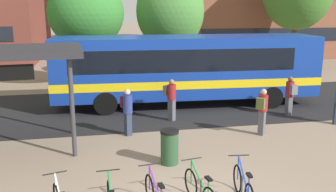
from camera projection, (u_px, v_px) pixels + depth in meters
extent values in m
cube|color=#232326|center=(148.00, 106.00, 17.41)|extent=(80.00, 7.20, 0.01)
cube|color=#14389E|center=(186.00, 66.00, 17.32)|extent=(12.11, 3.10, 2.70)
cube|color=yellow|center=(186.00, 80.00, 17.47)|extent=(12.13, 3.12, 0.36)
cube|color=black|center=(299.00, 40.00, 17.83)|extent=(1.11, 2.34, 0.40)
cube|color=black|center=(308.00, 57.00, 18.11)|extent=(0.18, 2.19, 1.40)
cube|color=black|center=(176.00, 54.00, 18.38)|extent=(9.83, 0.52, 0.97)
cube|color=black|center=(185.00, 61.00, 15.98)|extent=(9.83, 0.52, 0.97)
cylinder|color=black|center=(253.00, 87.00, 19.27)|extent=(1.01, 0.35, 1.00)
cylinder|color=black|center=(271.00, 97.00, 17.05)|extent=(1.01, 0.35, 1.00)
cylinder|color=black|center=(106.00, 91.00, 18.21)|extent=(1.01, 0.35, 1.00)
cylinder|color=black|center=(106.00, 103.00, 15.99)|extent=(1.01, 0.35, 1.00)
cylinder|color=#47474C|center=(242.00, 189.00, 8.82)|extent=(0.04, 0.04, 0.70)
cylinder|color=silver|center=(56.00, 186.00, 8.28)|extent=(0.04, 0.04, 0.65)
cylinder|color=black|center=(55.00, 173.00, 8.20)|extent=(0.51, 0.16, 0.03)
cylinder|color=#1E7F38|center=(109.00, 183.00, 8.41)|extent=(0.03, 0.03, 0.65)
cylinder|color=black|center=(108.00, 170.00, 8.34)|extent=(0.52, 0.05, 0.03)
torus|color=black|center=(149.00, 189.00, 8.81)|extent=(0.13, 0.70, 0.70)
cube|color=#702893|center=(155.00, 186.00, 8.28)|extent=(0.15, 0.92, 0.58)
cube|color=black|center=(161.00, 186.00, 7.84)|extent=(0.13, 0.23, 0.05)
cylinder|color=#702893|center=(150.00, 177.00, 8.72)|extent=(0.04, 0.04, 0.65)
cylinder|color=black|center=(149.00, 164.00, 8.64)|extent=(0.52, 0.10, 0.03)
torus|color=black|center=(191.00, 183.00, 9.12)|extent=(0.16, 0.70, 0.70)
cube|color=#1E7F38|center=(200.00, 179.00, 8.60)|extent=(0.19, 0.91, 0.58)
cylinder|color=#1E7F38|center=(208.00, 190.00, 8.22)|extent=(0.03, 0.03, 0.55)
cube|color=black|center=(209.00, 179.00, 8.16)|extent=(0.14, 0.23, 0.05)
cylinder|color=#1E7F38|center=(191.00, 171.00, 9.03)|extent=(0.04, 0.04, 0.65)
cylinder|color=black|center=(192.00, 159.00, 8.95)|extent=(0.52, 0.12, 0.03)
torus|color=black|center=(237.00, 179.00, 9.34)|extent=(0.12, 0.70, 0.70)
cube|color=#1E3DB2|center=(243.00, 176.00, 8.79)|extent=(0.13, 0.92, 0.58)
cylinder|color=#1E3DB2|center=(249.00, 186.00, 8.39)|extent=(0.03, 0.03, 0.55)
cube|color=black|center=(249.00, 175.00, 8.33)|extent=(0.12, 0.23, 0.05)
cylinder|color=#1E3DB2|center=(238.00, 167.00, 9.25)|extent=(0.04, 0.04, 0.65)
cylinder|color=black|center=(239.00, 155.00, 9.18)|extent=(0.52, 0.09, 0.03)
cylinder|color=#38383D|center=(72.00, 108.00, 11.31)|extent=(0.15, 0.15, 3.07)
cylinder|color=#38383D|center=(71.00, 92.00, 13.41)|extent=(0.15, 0.15, 3.07)
cube|color=#565660|center=(262.00, 123.00, 13.50)|extent=(0.32, 0.33, 0.90)
cylinder|color=maroon|center=(263.00, 103.00, 13.33)|extent=(0.48, 0.48, 0.58)
sphere|color=tan|center=(264.00, 92.00, 13.24)|extent=(0.22, 0.22, 0.22)
cube|color=#56602D|center=(261.00, 104.00, 13.11)|extent=(0.33, 0.32, 0.40)
cube|color=#565660|center=(289.00, 106.00, 15.95)|extent=(0.23, 0.28, 0.81)
cylinder|color=maroon|center=(290.00, 89.00, 15.78)|extent=(0.37, 0.37, 0.65)
sphere|color=brown|center=(291.00, 79.00, 15.68)|extent=(0.22, 0.22, 0.22)
cube|color=slate|center=(294.00, 90.00, 15.53)|extent=(0.30, 0.21, 0.40)
cube|color=#565660|center=(172.00, 110.00, 15.19)|extent=(0.32, 0.33, 0.89)
cylinder|color=maroon|center=(172.00, 92.00, 15.02)|extent=(0.48, 0.48, 0.60)
sphere|color=#936B4C|center=(172.00, 82.00, 14.92)|extent=(0.22, 0.22, 0.22)
cube|color=slate|center=(167.00, 90.00, 15.18)|extent=(0.33, 0.31, 0.40)
cube|color=#2D3851|center=(128.00, 124.00, 13.46)|extent=(0.27, 0.31, 0.83)
cylinder|color=navy|center=(128.00, 104.00, 13.29)|extent=(0.43, 0.43, 0.66)
sphere|color=beige|center=(127.00, 92.00, 13.18)|extent=(0.22, 0.22, 0.22)
cube|color=maroon|center=(125.00, 102.00, 13.50)|extent=(0.32, 0.26, 0.40)
cylinder|color=#284C2D|center=(170.00, 148.00, 11.01)|extent=(0.52, 0.52, 0.95)
cylinder|color=black|center=(170.00, 131.00, 10.89)|extent=(0.55, 0.55, 0.08)
cylinder|color=brown|center=(170.00, 62.00, 23.44)|extent=(0.32, 0.32, 2.23)
ellipsoid|color=#4C8E3D|center=(170.00, 11.00, 22.72)|extent=(4.10, 4.10, 4.70)
cylinder|color=brown|center=(89.00, 65.00, 21.67)|extent=(0.32, 0.32, 2.46)
ellipsoid|color=#388433|center=(86.00, 13.00, 20.99)|extent=(4.23, 4.23, 4.01)
cylinder|color=brown|center=(293.00, 46.00, 28.18)|extent=(0.32, 0.32, 3.22)
cube|color=black|center=(326.00, 34.00, 32.15)|extent=(22.20, 0.06, 1.10)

